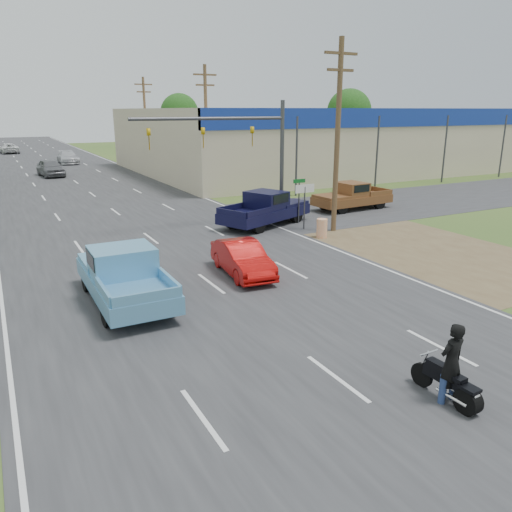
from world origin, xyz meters
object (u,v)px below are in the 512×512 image
motorcycle (450,386)px  blue_pickup (123,274)px  navy_pickup (266,208)px  rider (451,366)px  distant_car_silver (68,157)px  distant_car_white (9,148)px  distant_car_grey (50,168)px  red_convertible (242,259)px  brown_pickup (351,196)px

motorcycle → blue_pickup: bearing=115.0°
navy_pickup → rider: bearing=-38.9°
motorcycle → distant_car_silver: 59.90m
motorcycle → blue_pickup: size_ratio=0.32×
blue_pickup → distant_car_white: (-0.51, 70.61, -0.24)m
navy_pickup → distant_car_white: size_ratio=1.18×
distant_car_grey → motorcycle: bearing=-92.6°
rider → blue_pickup: 11.00m
motorcycle → distant_car_white: distant_car_white is taller
navy_pickup → distant_car_silver: 42.16m
navy_pickup → distant_car_silver: bearing=164.3°
navy_pickup → blue_pickup: bearing=-73.9°
navy_pickup → red_convertible: bearing=-57.8°
motorcycle → brown_pickup: brown_pickup is taller
motorcycle → distant_car_white: bearing=92.0°
red_convertible → distant_car_grey: size_ratio=0.82×
blue_pickup → navy_pickup: 13.14m
rider → navy_pickup: (5.29, 18.01, 0.08)m
red_convertible → distant_car_grey: (-3.07, 37.15, 0.18)m
red_convertible → distant_car_silver: size_ratio=0.76×
navy_pickup → brown_pickup: 7.45m
motorcycle → distant_car_silver: distant_car_silver is taller
distant_car_silver → red_convertible: bearing=-90.2°
red_convertible → motorcycle: bearing=-84.2°
rider → navy_pickup: size_ratio=0.29×
motorcycle → navy_pickup: 18.81m
motorcycle → navy_pickup: (5.28, 18.04, 0.56)m
rider → navy_pickup: navy_pickup is taller
brown_pickup → blue_pickup: bearing=115.2°
blue_pickup → distant_car_grey: 37.84m
distant_car_grey → distant_car_white: size_ratio=0.94×
distant_car_silver → rider: bearing=-90.1°
navy_pickup → brown_pickup: size_ratio=1.13×
brown_pickup → rider: bearing=143.5°
rider → navy_pickup: bearing=-108.2°
motorcycle → brown_pickup: bearing=55.3°
red_convertible → brown_pickup: brown_pickup is taller
navy_pickup → distant_car_grey: (-8.41, 29.59, -0.14)m
red_convertible → rider: size_ratio=2.24×
rider → distant_car_silver: size_ratio=0.34×
distant_car_white → distant_car_silver: bearing=100.5°
red_convertible → distant_car_grey: distant_car_grey is taller
blue_pickup → distant_car_silver: (5.25, 50.06, -0.21)m
blue_pickup → distant_car_grey: (1.86, 37.79, -0.13)m
distant_car_grey → distant_car_white: 32.90m
red_convertible → navy_pickup: navy_pickup is taller
red_convertible → navy_pickup: bearing=60.3°
navy_pickup → distant_car_grey: 30.76m
motorcycle → rider: bearing=90.0°
blue_pickup → distant_car_grey: size_ratio=1.18×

